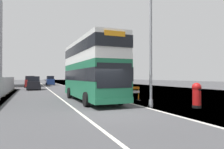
# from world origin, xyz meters

# --- Properties ---
(ground) EXTENTS (140.00, 280.00, 0.10)m
(ground) POSITION_xyz_m (0.62, 0.10, -0.05)
(ground) COLOR #424244
(double_decker_bus) EXTENTS (2.98, 10.30, 5.01)m
(double_decker_bus) POSITION_xyz_m (0.58, 6.30, 2.66)
(double_decker_bus) COLOR #1E6B47
(double_decker_bus) RESTS_ON ground
(lamppost_foreground) EXTENTS (0.29, 0.70, 9.00)m
(lamppost_foreground) POSITION_xyz_m (3.36, 1.42, 4.26)
(lamppost_foreground) COLOR gray
(lamppost_foreground) RESTS_ON ground
(red_pillar_postbox) EXTENTS (0.60, 0.60, 1.64)m
(red_pillar_postbox) POSITION_xyz_m (5.95, 0.03, 0.90)
(red_pillar_postbox) COLOR black
(red_pillar_postbox) RESTS_ON ground
(roadworks_barrier) EXTENTS (1.81, 0.60, 1.18)m
(roadworks_barrier) POSITION_xyz_m (3.57, 4.95, 0.76)
(roadworks_barrier) COLOR orange
(roadworks_barrier) RESTS_ON ground
(construction_site_fence) EXTENTS (0.44, 24.00, 2.02)m
(construction_site_fence) POSITION_xyz_m (-6.81, 14.81, 0.97)
(construction_site_fence) COLOR #A8AAAD
(construction_site_fence) RESTS_ON ground
(car_oncoming_near) EXTENTS (2.03, 4.51, 2.10)m
(car_oncoming_near) POSITION_xyz_m (-3.82, 24.02, 0.98)
(car_oncoming_near) COLOR black
(car_oncoming_near) RESTS_ON ground
(car_receding_mid) EXTENTS (1.96, 4.28, 2.19)m
(car_receding_mid) POSITION_xyz_m (-4.42, 32.31, 1.03)
(car_receding_mid) COLOR maroon
(car_receding_mid) RESTS_ON ground
(car_receding_far) EXTENTS (1.97, 4.17, 2.23)m
(car_receding_far) POSITION_xyz_m (0.09, 42.01, 1.05)
(car_receding_far) COLOR navy
(car_receding_far) RESTS_ON ground
(car_far_side) EXTENTS (1.97, 4.10, 2.08)m
(car_far_side) POSITION_xyz_m (-4.94, 50.70, 0.97)
(car_far_side) COLOR silver
(car_far_side) RESTS_ON ground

